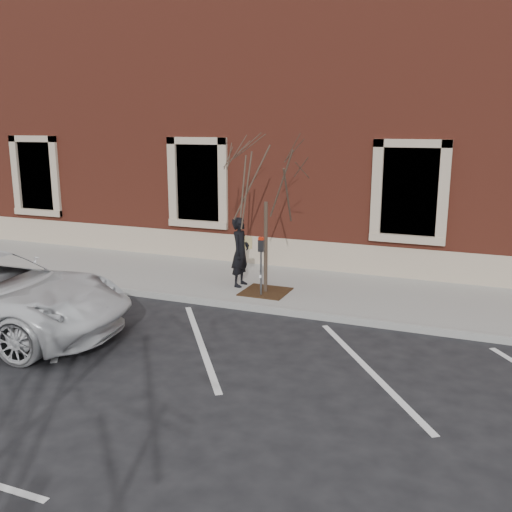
% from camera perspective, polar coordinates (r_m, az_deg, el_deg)
% --- Properties ---
extents(ground, '(120.00, 120.00, 0.00)m').
position_cam_1_polar(ground, '(12.88, -1.01, -5.33)').
color(ground, '#28282B').
rests_on(ground, ground).
extents(sidewalk_near, '(40.00, 3.50, 0.15)m').
position_cam_1_polar(sidewalk_near, '(14.41, 1.73, -3.02)').
color(sidewalk_near, gray).
rests_on(sidewalk_near, ground).
extents(curb_near, '(40.00, 0.12, 0.15)m').
position_cam_1_polar(curb_near, '(12.81, -1.10, -5.08)').
color(curb_near, '#9E9E99').
rests_on(curb_near, ground).
extents(parking_stripes, '(28.00, 4.40, 0.01)m').
position_cam_1_polar(parking_stripes, '(11.01, -5.57, -8.64)').
color(parking_stripes, silver).
rests_on(parking_stripes, ground).
extents(building_civic, '(40.00, 8.62, 8.00)m').
position_cam_1_polar(building_civic, '(19.57, 8.11, 12.73)').
color(building_civic, maroon).
rests_on(building_civic, ground).
extents(man, '(0.42, 0.63, 1.71)m').
position_cam_1_polar(man, '(13.97, -1.57, 0.41)').
color(man, black).
rests_on(man, sidewalk_near).
extents(parking_meter, '(0.13, 0.10, 1.39)m').
position_cam_1_polar(parking_meter, '(13.10, 0.51, 0.07)').
color(parking_meter, '#595B60').
rests_on(parking_meter, sidewalk_near).
extents(tree_grate, '(1.06, 1.06, 0.03)m').
position_cam_1_polar(tree_grate, '(13.62, 0.96, -3.58)').
color(tree_grate, '#422B15').
rests_on(tree_grate, sidewalk_near).
extents(sapling, '(2.36, 2.36, 3.94)m').
position_cam_1_polar(sapling, '(13.10, 1.00, 7.99)').
color(sapling, '#47342B').
rests_on(sapling, sidewalk_near).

